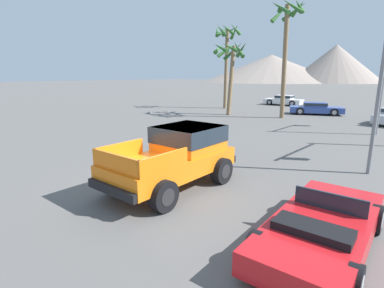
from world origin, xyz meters
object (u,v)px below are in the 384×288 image
orange_pickup_truck (178,153)px  parked_car_blue (316,108)px  red_convertible_car (322,228)px  palm_tree_short (230,59)px  palm_tree_leaning (227,47)px  palm_tree_tall (287,32)px  parked_car_white (284,100)px

orange_pickup_truck → parked_car_blue: 21.38m
red_convertible_car → parked_car_blue: size_ratio=0.94×
red_convertible_car → parked_car_blue: 23.19m
palm_tree_short → palm_tree_leaning: (-3.34, 4.03, 1.51)m
palm_tree_tall → palm_tree_leaning: size_ratio=1.08×
parked_car_white → palm_tree_tall: bearing=-162.0°
parked_car_white → palm_tree_leaning: (-3.15, -7.35, 5.77)m
parked_car_blue → palm_tree_tall: bearing=-43.0°
orange_pickup_truck → parked_car_white: size_ratio=1.07×
parked_car_blue → parked_car_white: bearing=-160.5°
orange_pickup_truck → palm_tree_leaning: (-12.50, 19.69, 5.30)m
red_convertible_car → palm_tree_tall: 20.95m
orange_pickup_truck → parked_car_white: (-9.36, 27.05, -0.47)m
orange_pickup_truck → palm_tree_leaning: bearing=119.3°
palm_tree_short → palm_tree_leaning: 5.45m
orange_pickup_truck → palm_tree_tall: (-4.67, 16.94, 5.79)m
palm_tree_tall → palm_tree_short: palm_tree_tall is taller
palm_tree_short → palm_tree_leaning: bearing=129.7°
parked_car_white → palm_tree_leaning: size_ratio=0.52×
parked_car_blue → palm_tree_tall: 7.66m
red_convertible_car → parked_car_blue: parked_car_blue is taller
orange_pickup_truck → palm_tree_short: size_ratio=0.75×
palm_tree_tall → red_convertible_car: bearing=-61.5°
parked_car_white → palm_tree_leaning: palm_tree_leaning is taller
parked_car_blue → palm_tree_tall: size_ratio=0.52×
orange_pickup_truck → parked_car_white: bearing=106.0°
parked_car_white → palm_tree_short: (0.20, -11.38, 4.26)m
red_convertible_car → parked_car_white: size_ratio=1.02×
red_convertible_car → palm_tree_tall: palm_tree_tall is taller
parked_car_blue → orange_pickup_truck: bearing=-16.6°
red_convertible_car → palm_tree_short: (-14.01, 16.24, 4.44)m
red_convertible_car → palm_tree_short: bearing=125.9°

